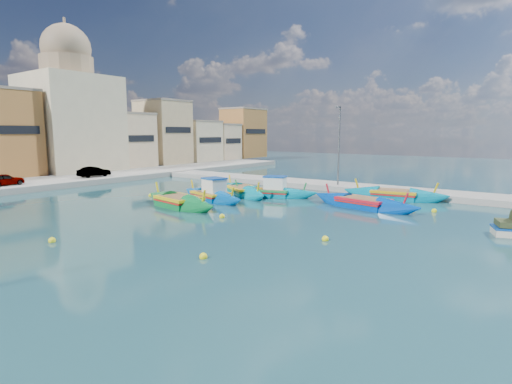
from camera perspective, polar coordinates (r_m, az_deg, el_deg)
ground at (r=21.58m, az=6.69°, el=-6.34°), size 160.00×160.00×0.00m
east_quay at (r=37.98m, az=20.16°, el=0.02°), size 4.00×70.00×0.50m
north_quay at (r=46.23m, az=-30.37°, el=0.86°), size 80.00×8.00×0.60m
north_townhouses at (r=55.44m, az=-27.49°, el=7.02°), size 83.20×7.87×10.19m
church_block at (r=57.64m, az=-25.02°, el=10.60°), size 10.00×10.00×19.10m
quay_street_lamp at (r=39.18m, az=11.73°, el=6.61°), size 1.18×0.16×8.00m
luzzu_turquoise_cabin at (r=34.65m, az=2.02°, el=-0.09°), size 4.23×8.85×2.78m
luzzu_blue_cabin at (r=32.87m, az=-6.38°, el=-0.58°), size 3.84×8.40×2.89m
luzzu_cyan_mid at (r=35.54m, az=-1.89°, el=0.03°), size 6.12×8.78×2.63m
luzzu_green at (r=30.43m, az=-10.93°, el=-1.52°), size 3.68×8.94×2.74m
luzzu_blue_south at (r=30.54m, az=15.06°, el=-1.66°), size 3.76×9.33×2.63m
luzzu_cyan_south at (r=35.07m, az=19.13°, el=-0.52°), size 3.45×9.01×2.73m
mooring_buoys at (r=25.68m, az=0.99°, el=-3.70°), size 23.14×21.92×0.36m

